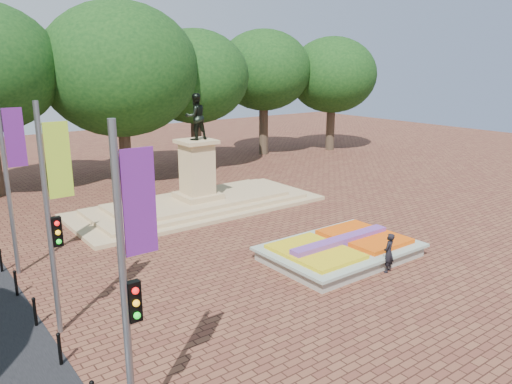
{
  "coord_description": "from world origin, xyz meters",
  "views": [
    {
      "loc": [
        -13.65,
        -15.57,
        8.02
      ],
      "look_at": [
        -0.27,
        2.21,
        2.2
      ],
      "focal_mm": 35.0,
      "sensor_mm": 36.0,
      "label": 1
    }
  ],
  "objects": [
    {
      "name": "flower_bed",
      "position": [
        1.03,
        -2.0,
        0.38
      ],
      "size": [
        6.3,
        4.3,
        0.91
      ],
      "color": "gray",
      "rests_on": "ground"
    },
    {
      "name": "tree_row_back",
      "position": [
        2.33,
        18.0,
        6.67
      ],
      "size": [
        44.8,
        8.8,
        10.43
      ],
      "color": "#362A1D",
      "rests_on": "ground"
    },
    {
      "name": "pedestrian",
      "position": [
        1.46,
        -4.12,
        0.79
      ],
      "size": [
        0.67,
        0.55,
        1.58
      ],
      "primitive_type": "imported",
      "rotation": [
        0.0,
        0.0,
        3.47
      ],
      "color": "black",
      "rests_on": "ground"
    },
    {
      "name": "bollard_row",
      "position": [
        -10.7,
        -1.5,
        0.53
      ],
      "size": [
        0.12,
        13.12,
        0.98
      ],
      "color": "black",
      "rests_on": "ground"
    },
    {
      "name": "ground",
      "position": [
        0.0,
        0.0,
        0.0
      ],
      "size": [
        90.0,
        90.0,
        0.0
      ],
      "primitive_type": "plane",
      "color": "brown",
      "rests_on": "ground"
    },
    {
      "name": "monument",
      "position": [
        0.0,
        8.0,
        0.88
      ],
      "size": [
        14.0,
        6.0,
        6.4
      ],
      "color": "tan",
      "rests_on": "ground"
    },
    {
      "name": "banner_poles",
      "position": [
        -10.08,
        -1.31,
        3.88
      ],
      "size": [
        0.88,
        11.17,
        7.0
      ],
      "color": "slate",
      "rests_on": "ground"
    }
  ]
}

